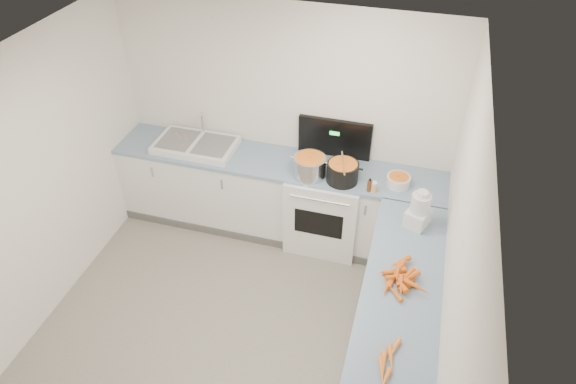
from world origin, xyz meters
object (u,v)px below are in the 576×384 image
(black_pot, at_px, (342,173))
(food_processor, at_px, (419,211))
(mixing_bowl, at_px, (398,181))
(spice_jar, at_px, (374,188))
(extract_bottle, at_px, (369,186))
(sink, at_px, (196,145))
(stove, at_px, (326,206))
(steel_pot, at_px, (310,167))

(black_pot, relative_size, food_processor, 0.85)
(mixing_bowl, xyz_separation_m, spice_jar, (-0.21, -0.17, -0.00))
(black_pot, xyz_separation_m, spice_jar, (0.33, -0.09, -0.04))
(extract_bottle, bearing_deg, food_processor, -36.89)
(sink, xyz_separation_m, food_processor, (2.39, -0.60, 0.12))
(spice_jar, xyz_separation_m, food_processor, (0.44, -0.36, 0.11))
(black_pot, bearing_deg, mixing_bowl, 8.18)
(stove, xyz_separation_m, black_pot, (0.17, -0.13, 0.56))
(black_pot, bearing_deg, stove, 142.71)
(stove, height_order, steel_pot, stove)
(stove, xyz_separation_m, spice_jar, (0.50, -0.22, 0.51))
(sink, bearing_deg, stove, -0.62)
(mixing_bowl, relative_size, spice_jar, 2.36)
(spice_jar, bearing_deg, sink, 173.08)
(mixing_bowl, distance_m, food_processor, 0.58)
(spice_jar, bearing_deg, steel_pot, 172.68)
(stove, distance_m, sink, 1.54)
(stove, xyz_separation_m, food_processor, (0.94, -0.58, 0.62))
(stove, height_order, spice_jar, stove)
(black_pot, height_order, extract_bottle, black_pot)
(extract_bottle, bearing_deg, mixing_bowl, 32.95)
(sink, distance_m, extract_bottle, 1.92)
(extract_bottle, relative_size, spice_jar, 1.24)
(food_processor, bearing_deg, spice_jar, 140.50)
(mixing_bowl, bearing_deg, extract_bottle, -147.05)
(sink, distance_m, steel_pot, 1.30)
(stove, relative_size, black_pot, 4.36)
(stove, distance_m, extract_bottle, 0.73)
(spice_jar, distance_m, food_processor, 0.58)
(steel_pot, relative_size, mixing_bowl, 1.41)
(food_processor, bearing_deg, sink, 165.97)
(stove, height_order, black_pot, stove)
(sink, xyz_separation_m, black_pot, (1.62, -0.15, 0.05))
(steel_pot, distance_m, mixing_bowl, 0.87)
(steel_pot, bearing_deg, sink, 173.29)
(black_pot, bearing_deg, food_processor, -30.48)
(black_pot, bearing_deg, spice_jar, -15.28)
(stove, relative_size, mixing_bowl, 5.97)
(black_pot, bearing_deg, sink, 174.81)
(sink, xyz_separation_m, extract_bottle, (1.90, -0.24, 0.02))
(black_pot, distance_m, extract_bottle, 0.30)
(mixing_bowl, relative_size, extract_bottle, 1.90)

